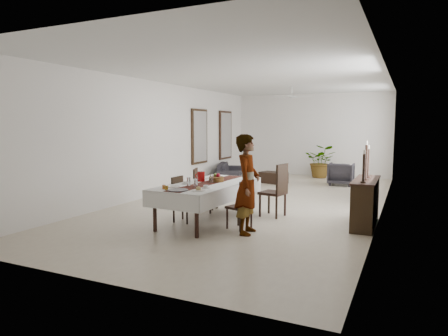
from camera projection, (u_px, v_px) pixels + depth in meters
floor at (259, 201)px, 10.46m from camera, size 6.00×12.00×0.00m
ceiling at (260, 77)px, 10.12m from camera, size 6.00×12.00×0.02m
wall_back at (312, 135)px, 15.70m from camera, size 6.00×0.02×3.20m
wall_front at (93, 156)px, 4.88m from camera, size 6.00×0.02×3.20m
wall_left at (162, 138)px, 11.55m from camera, size 0.02×12.00×3.20m
wall_right at (384, 142)px, 9.04m from camera, size 0.02×12.00×3.20m
dining_table_top at (208, 185)px, 8.21m from camera, size 1.17×2.55×0.05m
table_leg_fl at (155, 212)px, 7.42m from camera, size 0.08×0.08×0.73m
table_leg_fr at (197, 218)px, 6.99m from camera, size 0.08×0.08×0.73m
table_leg_bl at (217, 193)px, 9.50m from camera, size 0.08×0.08×0.73m
table_leg_br at (252, 196)px, 9.08m from camera, size 0.08×0.08×0.73m
tablecloth_top at (208, 183)px, 8.20m from camera, size 1.37×2.75×0.01m
tablecloth_drape_left at (183, 188)px, 8.50m from camera, size 0.15×2.68×0.31m
tablecloth_drape_right at (235, 193)px, 7.93m from camera, size 0.15×2.68×0.31m
tablecloth_drape_near at (170, 201)px, 7.04m from camera, size 1.23×0.07×0.31m
tablecloth_drape_far at (237, 182)px, 9.39m from camera, size 1.23×0.07×0.31m
table_runner at (208, 183)px, 8.20m from camera, size 0.50×2.62×0.00m
red_pitcher at (201, 176)px, 8.45m from camera, size 0.16×0.16×0.21m
pitcher_handle at (198, 176)px, 8.49m from camera, size 0.13×0.03×0.12m
wine_glass_near at (196, 183)px, 7.54m from camera, size 0.07×0.07×0.18m
wine_glass_mid at (189, 182)px, 7.74m from camera, size 0.07×0.07×0.18m
wine_glass_far at (212, 179)px, 8.21m from camera, size 0.07×0.07×0.18m
teacup_right at (206, 187)px, 7.50m from camera, size 0.09×0.09×0.06m
saucer_right at (206, 188)px, 7.51m from camera, size 0.16×0.16×0.01m
teacup_left at (186, 183)px, 8.02m from camera, size 0.09×0.09×0.06m
saucer_left at (186, 184)px, 8.03m from camera, size 0.16×0.16×0.01m
plate_near_right at (198, 190)px, 7.22m from camera, size 0.25×0.25×0.02m
bread_near_right at (198, 189)px, 7.21m from camera, size 0.09×0.09×0.09m
plate_near_left at (174, 187)px, 7.66m from camera, size 0.25×0.25×0.02m
plate_far_left at (208, 178)px, 8.86m from camera, size 0.25×0.25×0.02m
serving_tray at (178, 190)px, 7.24m from camera, size 0.37×0.37×0.02m
jam_jar_a at (166, 188)px, 7.32m from camera, size 0.07×0.07×0.08m
jam_jar_b at (164, 187)px, 7.42m from camera, size 0.07×0.07×0.08m
fruit_basket at (216, 179)px, 8.40m from camera, size 0.31×0.31×0.10m
fruit_red at (218, 175)px, 8.40m from camera, size 0.09×0.09×0.09m
fruit_green at (215, 175)px, 8.44m from camera, size 0.08×0.08×0.08m
chair_right_near_seat at (239, 207)px, 7.61m from camera, size 0.50×0.50×0.05m
chair_right_near_leg_fl at (240, 221)px, 7.40m from camera, size 0.05×0.05×0.40m
chair_right_near_leg_fr at (251, 218)px, 7.64m from camera, size 0.05×0.05×0.40m
chair_right_near_leg_bl at (227, 219)px, 7.63m from camera, size 0.05×0.05×0.40m
chair_right_near_leg_br at (238, 216)px, 7.86m from camera, size 0.05×0.05×0.40m
chair_right_near_back at (247, 194)px, 7.46m from camera, size 0.16×0.39×0.51m
chair_right_far_seat at (273, 193)px, 8.66m from camera, size 0.57×0.57×0.06m
chair_right_far_leg_fl at (276, 208)px, 8.41m from camera, size 0.06×0.06×0.48m
chair_right_far_leg_fr at (285, 205)px, 8.74m from camera, size 0.06×0.06×0.48m
chair_right_far_leg_bl at (260, 206)px, 8.64m from camera, size 0.06×0.06×0.48m
chair_right_far_leg_br at (269, 203)px, 8.97m from camera, size 0.06×0.06×0.48m
chair_right_far_back at (282, 179)px, 8.50m from camera, size 0.13×0.49×0.62m
chair_left_near_seat at (185, 202)px, 8.16m from camera, size 0.41×0.41×0.04m
chair_left_near_leg_fl at (183, 210)px, 8.40m from camera, size 0.04×0.04×0.39m
chair_left_near_leg_fr at (174, 213)px, 8.12m from camera, size 0.04×0.04×0.39m
chair_left_near_leg_bl at (196, 212)px, 8.25m from camera, size 0.04×0.04×0.39m
chair_left_near_leg_br at (187, 215)px, 7.97m from camera, size 0.04×0.04×0.39m
chair_left_near_back at (177, 188)px, 8.22m from camera, size 0.06×0.39×0.50m
chair_left_far_seat at (204, 193)px, 9.11m from camera, size 0.54×0.54×0.05m
chair_left_far_leg_fl at (198, 201)px, 9.32m from camera, size 0.05×0.05×0.42m
chair_left_far_leg_fr at (195, 204)px, 8.98m from camera, size 0.05×0.05×0.42m
chair_left_far_leg_bl at (212, 202)px, 9.28m from camera, size 0.05×0.05×0.42m
chair_left_far_leg_br at (210, 204)px, 8.94m from camera, size 0.05×0.05×0.42m
chair_left_far_back at (195, 180)px, 9.10m from camera, size 0.17×0.41×0.54m
woman at (247, 184)px, 7.23m from camera, size 0.52×0.72×1.82m
sideboard_body at (365, 203)px, 7.84m from camera, size 0.40×1.49×0.90m
sideboard_top at (366, 180)px, 7.79m from camera, size 0.44×1.55×0.03m
candlestick_near_base at (363, 182)px, 7.29m from camera, size 0.10×0.10×0.03m
candlestick_near_shaft at (364, 168)px, 7.26m from camera, size 0.05×0.05×0.50m
candlestick_near_candle at (364, 152)px, 7.23m from camera, size 0.04×0.04×0.08m
candlestick_mid_base at (365, 179)px, 7.65m from camera, size 0.10×0.10×0.03m
candlestick_mid_shaft at (366, 162)px, 7.61m from camera, size 0.05×0.05×0.65m
candlestick_mid_candle at (367, 143)px, 7.57m from camera, size 0.04×0.04×0.08m
candlestick_far_base at (367, 177)px, 8.01m from camera, size 0.10×0.10×0.03m
candlestick_far_shaft at (368, 163)px, 7.98m from camera, size 0.05×0.05×0.55m
candlestick_far_candle at (369, 147)px, 7.94m from camera, size 0.04×0.04×0.08m
sofa at (230, 171)px, 14.64m from camera, size 1.44×2.18×0.59m
armchair at (341, 174)px, 13.21m from camera, size 0.81×0.83×0.74m
coffee_table at (273, 178)px, 13.68m from camera, size 0.98×0.78×0.38m
potted_plant at (321, 161)px, 15.10m from camera, size 1.13×0.98×1.24m
mirror_frame_near at (199, 136)px, 13.52m from camera, size 0.06×1.05×1.85m
mirror_glass_near at (200, 136)px, 13.50m from camera, size 0.01×0.90×1.70m
mirror_frame_far at (225, 135)px, 15.41m from camera, size 0.06×1.05×1.85m
mirror_glass_far at (226, 135)px, 15.40m from camera, size 0.01×0.90×1.70m
fan_rod at (292, 90)px, 12.84m from camera, size 0.04×0.04×0.20m
fan_hub at (292, 97)px, 12.86m from camera, size 0.16×0.16×0.08m
fan_blade_n at (295, 97)px, 13.18m from camera, size 0.10×0.55×0.01m
fan_blade_s at (289, 96)px, 12.55m from camera, size 0.10×0.55×0.01m
fan_blade_e at (302, 96)px, 12.71m from camera, size 0.55×0.10×0.01m
fan_blade_w at (281, 97)px, 13.01m from camera, size 0.55×0.10×0.01m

